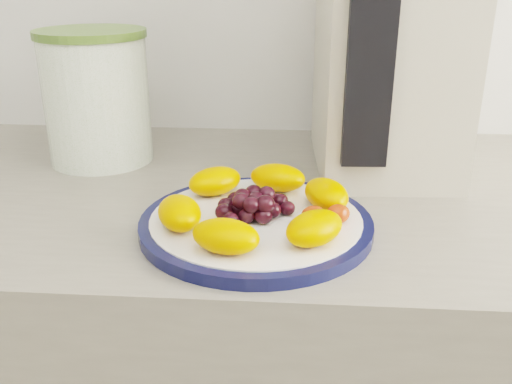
{
  "coord_description": "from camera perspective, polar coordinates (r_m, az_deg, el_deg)",
  "views": [
    {
      "loc": [
        0.02,
        0.43,
        1.21
      ],
      "look_at": [
        -0.03,
        1.06,
        0.95
      ],
      "focal_mm": 40.0,
      "sensor_mm": 36.0,
      "label": 1
    }
  ],
  "objects": [
    {
      "name": "appliance_body",
      "position": [
        0.9,
        13.02,
        13.24
      ],
      "size": [
        0.21,
        0.29,
        0.35
      ],
      "primitive_type": "cube",
      "rotation": [
        0.0,
        0.0,
        0.05
      ],
      "color": "beige",
      "rests_on": "counter"
    },
    {
      "name": "appliance_panel",
      "position": [
        0.75,
        11.31,
        12.05
      ],
      "size": [
        0.06,
        0.02,
        0.26
      ],
      "primitive_type": "cube",
      "rotation": [
        0.0,
        0.0,
        0.05
      ],
      "color": "black",
      "rests_on": "appliance_body"
    },
    {
      "name": "plate_face",
      "position": [
        0.69,
        -0.0,
        -3.17
      ],
      "size": [
        0.26,
        0.26,
        0.02
      ],
      "primitive_type": "cylinder",
      "color": "white",
      "rests_on": "counter"
    },
    {
      "name": "canister",
      "position": [
        0.95,
        -15.6,
        8.77
      ],
      "size": [
        0.19,
        0.19,
        0.2
      ],
      "primitive_type": "cylinder",
      "rotation": [
        0.0,
        0.0,
        -0.18
      ],
      "color": "#406F17",
      "rests_on": "counter"
    },
    {
      "name": "canister_lid",
      "position": [
        0.93,
        -16.27,
        14.99
      ],
      "size": [
        0.2,
        0.2,
        0.01
      ],
      "primitive_type": "cylinder",
      "rotation": [
        0.0,
        0.0,
        -0.18
      ],
      "color": "#53732F",
      "rests_on": "canister"
    },
    {
      "name": "plate_rim",
      "position": [
        0.69,
        0.0,
        -3.25
      ],
      "size": [
        0.28,
        0.28,
        0.01
      ],
      "primitive_type": "cylinder",
      "color": "#10153E",
      "rests_on": "counter"
    },
    {
      "name": "fruit_plate",
      "position": [
        0.69,
        0.25,
        -1.17
      ],
      "size": [
        0.25,
        0.25,
        0.04
      ],
      "color": "#FF8500",
      "rests_on": "plate_face"
    }
  ]
}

